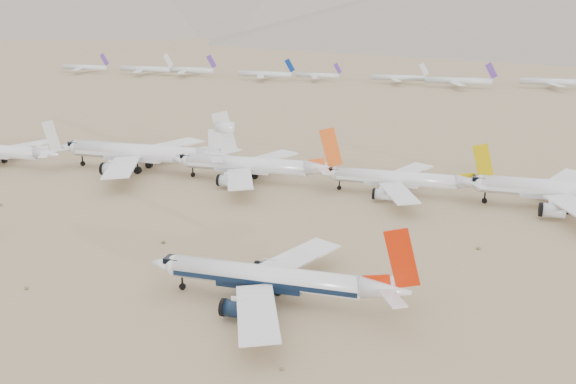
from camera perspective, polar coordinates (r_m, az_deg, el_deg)
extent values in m
plane|color=olive|center=(124.80, -1.50, -8.29)|extent=(7000.00, 7000.00, 0.00)
cylinder|color=silver|center=(116.81, -2.04, -7.52)|extent=(35.24, 4.17, 4.17)
cube|color=black|center=(117.02, -2.04, -7.75)|extent=(34.54, 4.23, 0.94)
sphere|color=silver|center=(123.14, -9.89, -6.46)|extent=(4.17, 4.17, 4.17)
cube|color=black|center=(122.97, -10.18, -5.93)|extent=(2.92, 2.71, 1.04)
cone|color=silver|center=(112.21, 8.68, -8.58)|extent=(8.81, 4.17, 4.17)
cube|color=silver|center=(105.78, -2.78, -10.66)|extent=(13.61, 21.45, 0.65)
cube|color=silver|center=(108.17, 9.29, -9.31)|extent=(5.59, 7.31, 0.25)
cylinder|color=black|center=(111.19, -4.44, -10.35)|extent=(4.89, 3.00, 3.00)
cube|color=silver|center=(127.21, 0.91, -5.79)|extent=(13.61, 21.45, 0.65)
cube|color=silver|center=(115.49, 9.83, -7.60)|extent=(5.59, 7.31, 0.25)
cylinder|color=black|center=(125.94, -1.62, -6.96)|extent=(4.89, 3.00, 3.00)
cube|color=red|center=(109.54, 10.09, -5.83)|extent=(6.68, 0.33, 11.00)
cylinder|color=black|center=(124.38, -9.36, -8.29)|extent=(1.25, 0.52, 1.25)
cylinder|color=black|center=(115.55, -1.79, -9.94)|extent=(1.75, 1.04, 1.75)
cylinder|color=black|center=(120.54, -0.91, -8.76)|extent=(1.75, 1.04, 1.75)
cylinder|color=silver|center=(181.60, 23.05, 0.23)|extent=(39.64, 4.81, 4.81)
cube|color=silver|center=(181.75, 23.03, 0.05)|extent=(38.85, 4.88, 1.08)
sphere|color=silver|center=(180.23, 16.80, 0.75)|extent=(4.81, 4.81, 4.81)
cube|color=black|center=(179.88, 16.61, 1.17)|extent=(3.36, 3.12, 1.20)
cylinder|color=silver|center=(172.80, 22.53, -1.54)|extent=(5.51, 3.46, 3.46)
cube|color=silver|center=(195.60, 23.51, 1.02)|extent=(15.31, 24.13, 0.74)
cylinder|color=silver|center=(191.53, 22.01, 0.21)|extent=(5.51, 3.46, 3.46)
cylinder|color=black|center=(181.56, 17.06, -0.74)|extent=(1.44, 0.60, 1.44)
cylinder|color=black|center=(179.83, 23.51, -1.48)|extent=(2.02, 1.20, 2.02)
cylinder|color=black|center=(186.23, 23.30, -0.86)|extent=(2.02, 1.20, 2.02)
cylinder|color=silver|center=(183.16, 9.49, 1.23)|extent=(34.02, 4.13, 4.13)
cube|color=silver|center=(183.30, 9.49, 1.08)|extent=(33.34, 4.20, 0.93)
sphere|color=silver|center=(185.86, 4.29, 1.64)|extent=(4.13, 4.13, 4.13)
cube|color=black|center=(185.70, 4.11, 1.99)|extent=(2.89, 2.69, 1.03)
cone|color=silver|center=(181.90, 16.07, 0.80)|extent=(8.51, 4.13, 4.13)
cube|color=silver|center=(171.60, 9.83, -0.08)|extent=(13.14, 20.70, 0.64)
cube|color=silver|center=(177.99, 16.59, 0.59)|extent=(5.40, 7.06, 0.25)
cylinder|color=silver|center=(176.06, 8.49, -0.22)|extent=(4.73, 2.98, 2.98)
cube|color=silver|center=(194.61, 10.71, 1.86)|extent=(13.14, 20.70, 0.64)
cube|color=silver|center=(185.58, 16.62, 1.22)|extent=(5.40, 7.06, 0.25)
cylinder|color=silver|center=(192.12, 9.23, 1.17)|extent=(4.73, 2.98, 2.98)
cube|color=#C6A908|center=(180.48, 16.97, 2.54)|extent=(6.45, 0.33, 10.62)
cylinder|color=black|center=(186.76, 4.57, 0.39)|extent=(1.24, 0.52, 1.24)
cylinder|color=black|center=(181.30, 9.76, -0.22)|extent=(1.74, 1.03, 1.74)
cylinder|color=black|center=(186.82, 9.98, 0.27)|extent=(1.74, 1.03, 1.74)
cylinder|color=silver|center=(194.18, -3.73, 2.48)|extent=(37.89, 4.63, 4.63)
cube|color=silver|center=(194.33, -3.73, 2.31)|extent=(37.13, 4.70, 1.04)
sphere|color=silver|center=(201.38, -8.80, 2.83)|extent=(4.63, 4.63, 4.63)
cube|color=black|center=(201.38, -9.00, 3.19)|extent=(3.24, 3.01, 1.16)
cone|color=silver|center=(187.47, 3.01, 2.09)|extent=(9.47, 4.63, 4.63)
cube|color=silver|center=(181.29, -4.31, 1.18)|extent=(14.63, 23.06, 0.71)
cube|color=silver|center=(182.79, 3.25, 1.89)|extent=(6.01, 7.86, 0.28)
cylinder|color=silver|center=(187.20, -5.31, 0.99)|extent=(5.26, 3.33, 3.33)
cube|color=silver|center=(205.69, -1.67, 3.07)|extent=(14.63, 23.06, 0.71)
cube|color=silver|center=(191.06, 3.86, 2.53)|extent=(6.01, 7.86, 0.28)
cylinder|color=silver|center=(204.14, -3.36, 2.34)|extent=(5.26, 3.33, 3.33)
cube|color=#DF571A|center=(185.37, 3.83, 3.99)|extent=(7.18, 0.37, 11.83)
cylinder|color=black|center=(202.03, -8.45, 1.53)|extent=(1.39, 0.58, 1.39)
cylinder|color=black|center=(191.82, -3.60, 0.96)|extent=(1.95, 1.16, 1.95)
cylinder|color=black|center=(197.70, -2.95, 1.44)|extent=(1.95, 1.16, 1.95)
cylinder|color=silver|center=(212.05, -13.24, 3.48)|extent=(44.17, 5.29, 5.29)
cube|color=silver|center=(212.19, -13.23, 3.31)|extent=(43.28, 5.37, 1.19)
sphere|color=silver|center=(223.69, -18.18, 3.76)|extent=(5.29, 5.29, 5.29)
cube|color=black|center=(223.84, -18.38, 4.13)|extent=(3.70, 3.44, 1.32)
cone|color=silver|center=(200.01, -6.41, 3.16)|extent=(11.04, 5.29, 5.29)
cube|color=silver|center=(197.58, -14.56, 2.17)|extent=(17.06, 26.88, 0.82)
cube|color=silver|center=(194.49, -6.41, 2.98)|extent=(7.01, 9.17, 0.32)
cylinder|color=silver|center=(204.98, -15.26, 1.94)|extent=(6.13, 3.81, 3.81)
cube|color=silver|center=(223.95, -10.52, 4.08)|extent=(17.06, 26.88, 0.82)
cube|color=silver|center=(203.63, -5.31, 3.63)|extent=(7.01, 9.17, 0.32)
cylinder|color=silver|center=(223.19, -12.37, 3.30)|extent=(6.13, 3.81, 3.81)
cube|color=silver|center=(197.24, -5.66, 5.27)|extent=(8.37, 0.42, 13.79)
cylinder|color=silver|center=(196.80, -5.59, 5.75)|extent=(5.52, 3.43, 3.43)
cylinder|color=black|center=(224.10, -17.78, 2.43)|extent=(1.59, 0.66, 1.59)
cylinder|color=black|center=(209.18, -13.21, 1.90)|extent=(2.22, 1.32, 2.22)
cylinder|color=black|center=(215.43, -12.24, 2.38)|extent=(2.22, 1.32, 2.22)
cone|color=silver|center=(222.31, -20.62, 3.19)|extent=(8.52, 4.19, 4.19)
cube|color=silver|center=(218.16, -20.89, 3.07)|extent=(5.41, 7.08, 0.25)
cube|color=silver|center=(242.98, -22.40, 3.81)|extent=(13.17, 20.75, 0.65)
cube|color=silver|center=(224.29, -19.69, 3.54)|extent=(5.41, 7.08, 0.25)
cylinder|color=silver|center=(243.54, -23.71, 3.24)|extent=(4.74, 3.02, 3.02)
cube|color=silver|center=(219.71, -20.28, 4.66)|extent=(6.46, 0.34, 10.65)
cylinder|color=black|center=(237.61, -23.90, 2.58)|extent=(1.76, 1.05, 1.76)
cylinder|color=silver|center=(524.90, -17.63, 10.52)|extent=(37.94, 3.75, 3.75)
cube|color=#563194|center=(514.63, -16.01, 11.26)|extent=(7.56, 0.37, 9.52)
cube|color=silver|center=(516.87, -18.23, 10.32)|extent=(10.00, 17.47, 0.37)
cube|color=silver|center=(533.09, -17.03, 10.59)|extent=(10.00, 17.47, 0.37)
cylinder|color=silver|center=(498.83, -12.56, 10.63)|extent=(40.65, 4.02, 4.02)
cube|color=silver|center=(489.28, -10.61, 11.43)|extent=(8.10, 0.40, 10.20)
cube|color=silver|center=(489.75, -13.15, 10.42)|extent=(10.71, 18.71, 0.40)
cube|color=silver|center=(508.08, -11.98, 10.70)|extent=(10.71, 18.71, 0.40)
cylinder|color=silver|center=(485.54, -8.88, 10.67)|extent=(40.10, 3.96, 3.96)
cube|color=#563194|center=(477.18, -6.83, 11.45)|extent=(7.99, 0.40, 10.06)
cube|color=silver|center=(476.29, -9.42, 10.46)|extent=(10.56, 18.46, 0.40)
cube|color=silver|center=(494.95, -8.36, 10.73)|extent=(10.56, 18.46, 0.40)
cylinder|color=silver|center=(453.57, -2.06, 10.44)|extent=(38.21, 3.78, 3.78)
cube|color=navy|center=(447.55, 0.15, 11.19)|extent=(7.61, 0.38, 9.59)
cube|color=silver|center=(444.32, -2.47, 10.23)|extent=(10.07, 17.59, 0.38)
cube|color=silver|center=(462.96, -1.67, 10.49)|extent=(10.07, 17.59, 0.38)
cylinder|color=silver|center=(449.98, 2.62, 10.33)|extent=(30.42, 3.01, 3.01)
cube|color=#563194|center=(446.24, 4.44, 10.90)|extent=(6.06, 0.30, 7.63)
cube|color=silver|center=(442.44, 2.37, 10.17)|extent=(8.01, 14.00, 0.30)
cube|color=silver|center=(457.63, 2.86, 10.38)|extent=(8.01, 14.00, 0.30)
cylinder|color=silver|center=(438.59, 9.73, 9.99)|extent=(35.77, 3.54, 3.54)
cube|color=silver|center=(436.27, 12.00, 10.63)|extent=(7.12, 0.35, 8.97)
cube|color=silver|center=(429.52, 9.57, 9.79)|extent=(9.42, 16.47, 0.35)
cube|color=silver|center=(447.78, 9.88, 10.04)|extent=(9.42, 16.47, 0.35)
cylinder|color=silver|center=(426.58, 14.89, 9.54)|extent=(41.53, 4.10, 4.10)
cube|color=#563194|center=(425.70, 17.62, 10.25)|extent=(8.27, 0.41, 10.42)
cube|color=silver|center=(415.98, 14.82, 9.29)|extent=(10.94, 19.12, 0.41)
cube|color=silver|center=(437.33, 14.94, 9.61)|extent=(10.94, 19.12, 0.41)
cylinder|color=silver|center=(440.65, 22.55, 9.04)|extent=(40.09, 3.96, 3.96)
cube|color=silver|center=(430.46, 22.66, 8.80)|extent=(10.56, 18.45, 0.40)
cube|color=silver|center=(450.98, 22.42, 9.12)|extent=(10.56, 18.45, 0.40)
cone|color=slate|center=(1413.91, -15.36, 15.77)|extent=(855.00, 855.00, 95.00)
ellipsoid|color=brown|center=(188.21, -24.20, -1.01)|extent=(1.12, 1.12, 0.62)
ellipsoid|color=brown|center=(132.77, -22.23, -7.89)|extent=(0.84, 0.84, 0.46)
ellipsoid|color=brown|center=(148.07, -11.04, -4.38)|extent=(0.98, 0.98, 0.54)
ellipsoid|color=brown|center=(98.57, -0.53, -15.42)|extent=(0.70, 0.70, 0.39)
ellipsoid|color=brown|center=(121.51, 9.89, -9.13)|extent=(0.84, 0.84, 0.46)
ellipsoid|color=brown|center=(148.00, 16.59, -4.79)|extent=(0.98, 0.98, 0.54)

